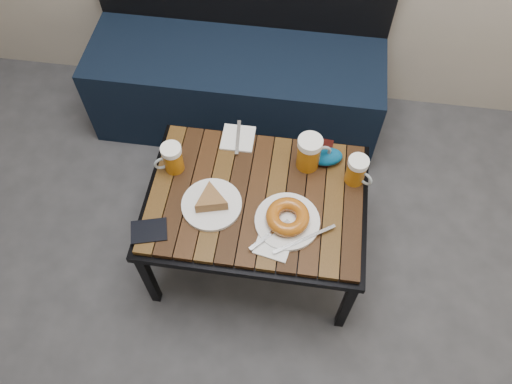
# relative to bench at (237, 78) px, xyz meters

# --- Properties ---
(bench) EXTENTS (1.40, 0.50, 0.95)m
(bench) POSITION_rel_bench_xyz_m (0.00, 0.00, 0.00)
(bench) COLOR black
(bench) RESTS_ON ground
(cafe_table) EXTENTS (0.84, 0.62, 0.47)m
(cafe_table) POSITION_rel_bench_xyz_m (0.21, -0.79, 0.16)
(cafe_table) COLOR black
(cafe_table) RESTS_ON ground
(beer_mug_left) EXTENTS (0.12, 0.10, 0.13)m
(beer_mug_left) POSITION_rel_bench_xyz_m (-0.13, -0.71, 0.26)
(beer_mug_left) COLOR #A75F0D
(beer_mug_left) RESTS_ON cafe_table
(beer_mug_centre) EXTENTS (0.14, 0.11, 0.15)m
(beer_mug_centre) POSITION_rel_bench_xyz_m (0.39, -0.62, 0.28)
(beer_mug_centre) COLOR #A75F0D
(beer_mug_centre) RESTS_ON cafe_table
(beer_mug_right) EXTENTS (0.12, 0.10, 0.12)m
(beer_mug_right) POSITION_rel_bench_xyz_m (0.57, -0.66, 0.26)
(beer_mug_right) COLOR #A75F0D
(beer_mug_right) RESTS_ON cafe_table
(plate_pie) EXTENTS (0.22, 0.22, 0.06)m
(plate_pie) POSITION_rel_bench_xyz_m (0.05, -0.85, 0.22)
(plate_pie) COLOR white
(plate_pie) RESTS_ON cafe_table
(plate_bagel) EXTENTS (0.30, 0.26, 0.07)m
(plate_bagel) POSITION_rel_bench_xyz_m (0.33, -0.89, 0.23)
(plate_bagel) COLOR white
(plate_bagel) RESTS_ON cafe_table
(napkin_left) EXTENTS (0.13, 0.17, 0.01)m
(napkin_left) POSITION_rel_bench_xyz_m (0.10, -0.53, 0.20)
(napkin_left) COLOR white
(napkin_left) RESTS_ON cafe_table
(napkin_right) EXTENTS (0.14, 0.13, 0.01)m
(napkin_right) POSITION_rel_bench_xyz_m (0.30, -0.99, 0.20)
(napkin_right) COLOR white
(napkin_right) RESTS_ON cafe_table
(passport_navy) EXTENTS (0.15, 0.12, 0.01)m
(passport_navy) POSITION_rel_bench_xyz_m (-0.15, -0.99, 0.20)
(passport_navy) COLOR black
(passport_navy) RESTS_ON cafe_table
(passport_burgundy) EXTENTS (0.11, 0.14, 0.01)m
(passport_burgundy) POSITION_rel_bench_xyz_m (0.43, -0.55, 0.20)
(passport_burgundy) COLOR black
(passport_burgundy) RESTS_ON cafe_table
(knit_pouch) EXTENTS (0.14, 0.11, 0.05)m
(knit_pouch) POSITION_rel_bench_xyz_m (0.46, -0.59, 0.23)
(knit_pouch) COLOR navy
(knit_pouch) RESTS_ON cafe_table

